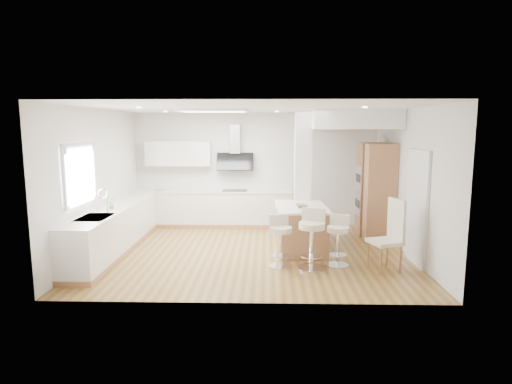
{
  "coord_description": "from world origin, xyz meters",
  "views": [
    {
      "loc": [
        0.28,
        -8.18,
        2.44
      ],
      "look_at": [
        0.06,
        0.4,
        1.14
      ],
      "focal_mm": 30.0,
      "sensor_mm": 36.0,
      "label": 1
    }
  ],
  "objects_px": {
    "peninsula": "(301,228)",
    "bar_stool_b": "(312,236)",
    "bar_stool_a": "(281,238)",
    "dining_chair": "(391,232)",
    "bar_stool_c": "(338,238)"
  },
  "relations": [
    {
      "from": "peninsula",
      "to": "dining_chair",
      "type": "xyz_separation_m",
      "value": [
        1.44,
        -1.14,
        0.2
      ]
    },
    {
      "from": "bar_stool_a",
      "to": "bar_stool_c",
      "type": "bearing_deg",
      "value": -11.36
    },
    {
      "from": "bar_stool_c",
      "to": "bar_stool_b",
      "type": "bearing_deg",
      "value": -140.92
    },
    {
      "from": "peninsula",
      "to": "dining_chair",
      "type": "bearing_deg",
      "value": -40.2
    },
    {
      "from": "peninsula",
      "to": "bar_stool_c",
      "type": "relative_size",
      "value": 1.68
    },
    {
      "from": "dining_chair",
      "to": "peninsula",
      "type": "bearing_deg",
      "value": 122.77
    },
    {
      "from": "bar_stool_a",
      "to": "bar_stool_b",
      "type": "height_order",
      "value": "bar_stool_b"
    },
    {
      "from": "bar_stool_b",
      "to": "dining_chair",
      "type": "distance_m",
      "value": 1.34
    },
    {
      "from": "bar_stool_b",
      "to": "bar_stool_c",
      "type": "xyz_separation_m",
      "value": [
        0.48,
        0.18,
        -0.08
      ]
    },
    {
      "from": "bar_stool_a",
      "to": "dining_chair",
      "type": "relative_size",
      "value": 0.74
    },
    {
      "from": "bar_stool_b",
      "to": "bar_stool_c",
      "type": "bearing_deg",
      "value": 36.11
    },
    {
      "from": "peninsula",
      "to": "bar_stool_b",
      "type": "height_order",
      "value": "bar_stool_b"
    },
    {
      "from": "bar_stool_b",
      "to": "dining_chair",
      "type": "bearing_deg",
      "value": 14.74
    },
    {
      "from": "bar_stool_a",
      "to": "dining_chair",
      "type": "distance_m",
      "value": 1.88
    },
    {
      "from": "dining_chair",
      "to": "bar_stool_b",
      "type": "bearing_deg",
      "value": 160.5
    }
  ]
}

